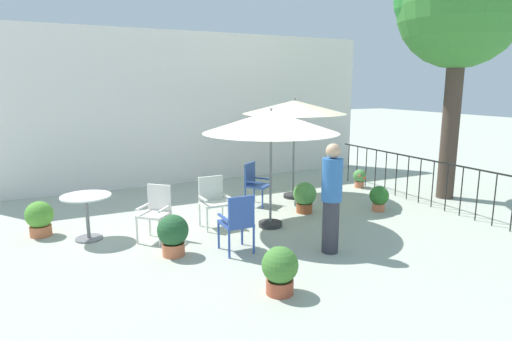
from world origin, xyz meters
The scene contains 18 objects.
ground_plane centered at (0.00, 0.00, 0.00)m, with size 60.00×60.00×0.00m, color #ACB2A1.
villa_facade centered at (0.00, 4.25, 1.97)m, with size 10.57×0.30×3.94m, color silver.
terrace_railing centered at (3.86, 0.00, 0.68)m, with size 0.03×4.99×1.01m.
shade_tree centered at (4.82, -0.07, 4.25)m, with size 2.81×2.68×5.61m.
patio_umbrella_0 centered at (0.13, -0.14, 1.93)m, with size 2.45×2.45×2.20m.
patio_umbrella_1 centered at (1.59, 1.47, 2.08)m, with size 2.34×2.34×2.31m.
cafe_table_0 centered at (-2.97, 0.61, 0.54)m, with size 0.82×0.82×0.77m.
patio_chair_0 centered at (-0.94, -1.07, 0.54)m, with size 0.45×0.49×0.94m.
patio_chair_1 centered at (0.51, 1.29, 0.53)m, with size 0.64×0.64×0.93m.
patio_chair_2 centered at (-1.92, 0.11, 0.54)m, with size 0.63×0.63×0.93m.
patio_chair_3 centered at (-0.81, 0.34, 0.54)m, with size 0.50×0.43×0.93m.
potted_plant_0 centered at (-1.87, -0.72, 0.35)m, with size 0.48×0.48×0.65m.
potted_plant_1 centered at (3.64, 1.58, 0.26)m, with size 0.33×0.35×0.47m.
potted_plant_2 centered at (2.63, -0.27, 0.29)m, with size 0.40×0.40×0.53m.
potted_plant_3 centered at (1.18, 0.32, 0.35)m, with size 0.48×0.48×0.64m.
potted_plant_4 centered at (-1.01, -2.53, 0.33)m, with size 0.47×0.47×0.62m.
potted_plant_5 centered at (-3.71, 1.17, 0.33)m, with size 0.47×0.47×0.62m.
standing_person centered at (0.37, -1.68, 0.89)m, with size 0.37×0.37×1.73m.
Camera 1 is at (-3.54, -6.97, 2.60)m, focal length 30.52 mm.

